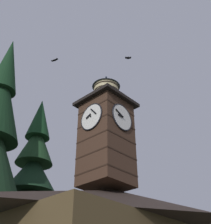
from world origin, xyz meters
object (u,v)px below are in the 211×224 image
(clock_tower, at_px, (106,132))
(flying_bird_low, at_px, (55,60))
(flying_bird_high, at_px, (128,58))
(moon, at_px, (55,224))
(pine_tree_behind, at_px, (26,222))

(clock_tower, distance_m, flying_bird_low, 9.04)
(clock_tower, height_order, flying_bird_low, flying_bird_low)
(flying_bird_high, xyz_separation_m, flying_bird_low, (3.62, -5.49, 0.76))
(clock_tower, distance_m, flying_bird_high, 7.24)
(moon, height_order, flying_bird_low, flying_bird_low)
(pine_tree_behind, relative_size, flying_bird_high, 32.96)
(flying_bird_high, relative_size, flying_bird_low, 0.72)
(clock_tower, height_order, flying_bird_high, flying_bird_high)
(moon, bearing_deg, flying_bird_low, 50.37)
(moon, bearing_deg, flying_bird_high, 59.95)
(clock_tower, xyz_separation_m, moon, (-19.96, -31.13, 1.06))
(pine_tree_behind, bearing_deg, moon, -131.21)
(clock_tower, xyz_separation_m, flying_bird_low, (2.58, -3.90, 7.74))
(flying_bird_high, distance_m, flying_bird_low, 6.62)
(pine_tree_behind, height_order, flying_bird_low, flying_bird_low)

